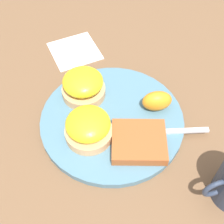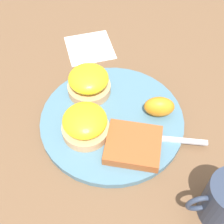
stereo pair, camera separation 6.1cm
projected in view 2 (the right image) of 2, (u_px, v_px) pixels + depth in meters
name	position (u px, v px, depth m)	size (l,w,h in m)	color
ground_plane	(112.00, 122.00, 0.63)	(1.10, 1.10, 0.00)	brown
plate	(112.00, 120.00, 0.63)	(0.29, 0.29, 0.01)	slate
sandwich_benedict_left	(89.00, 82.00, 0.64)	(0.09, 0.09, 0.06)	tan
sandwich_benedict_right	(85.00, 124.00, 0.58)	(0.09, 0.09, 0.06)	tan
hashbrown_patty	(133.00, 145.00, 0.57)	(0.10, 0.09, 0.02)	#9B4F26
orange_wedge	(159.00, 106.00, 0.61)	(0.06, 0.04, 0.04)	orange
fork	(134.00, 136.00, 0.59)	(0.24, 0.07, 0.00)	silver
napkin	(90.00, 47.00, 0.77)	(0.11, 0.11, 0.00)	white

